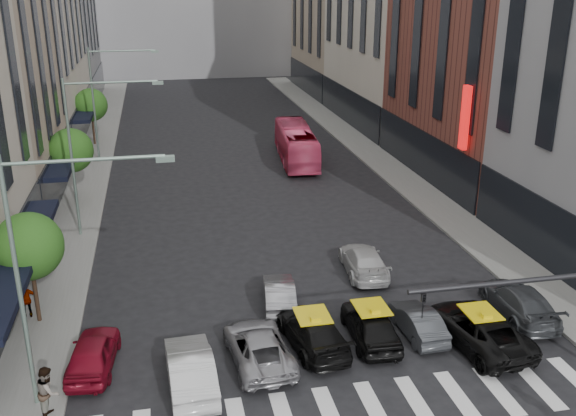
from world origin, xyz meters
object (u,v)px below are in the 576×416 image
streetlamp_mid (87,137)px  streetlamp_far (105,90)px  taxi_left (312,331)px  pedestrian_far (26,300)px  car_red (93,353)px  streetlamp_near (45,250)px  pedestrian_near (48,392)px  car_white_front (190,369)px  taxi_center (371,324)px  bus (296,144)px

streetlamp_mid → streetlamp_far: bearing=90.0°
taxi_left → pedestrian_far: pedestrian_far is taller
streetlamp_far → car_red: bearing=-88.4°
taxi_left → pedestrian_far: bearing=-28.8°
streetlamp_near → taxi_left: 10.96m
car_red → pedestrian_near: pedestrian_near is taller
car_red → taxi_left: size_ratio=0.85×
car_white_front → pedestrian_far: (-6.71, 6.37, 0.23)m
streetlamp_far → taxi_center: bearing=-68.4°
streetlamp_near → car_red: streetlamp_near is taller
car_red → car_white_front: size_ratio=0.88×
streetlamp_mid → pedestrian_far: streetlamp_mid is taller
streetlamp_mid → pedestrian_far: size_ratio=5.34×
streetlamp_near → taxi_left: streetlamp_near is taller
car_white_front → pedestrian_far: 9.25m
taxi_center → pedestrian_near: (-12.30, -2.64, 0.35)m
car_red → car_white_front: car_white_front is taller
streetlamp_mid → bus: size_ratio=0.85×
car_white_front → taxi_left: 5.34m
streetlamp_mid → streetlamp_far: (0.00, 16.00, 0.00)m
streetlamp_far → bus: size_ratio=0.85×
car_red → pedestrian_far: size_ratio=2.43×
car_red → taxi_center: 11.10m
bus → car_red: bearing=68.0°
car_white_front → pedestrian_near: (-4.80, -0.89, 0.33)m
pedestrian_far → pedestrian_near: bearing=91.4°
car_red → streetlamp_near: bearing=72.7°
streetlamp_near → pedestrian_near: 4.89m
car_white_front → pedestrian_far: size_ratio=2.75×
streetlamp_far → car_white_front: (4.44, -31.96, -5.14)m
streetlamp_near → taxi_left: size_ratio=1.87×
car_white_front → streetlamp_mid: bearing=-77.1°
streetlamp_near → car_red: bearing=66.7°
streetlamp_near → car_white_front: (4.44, 0.04, -5.14)m
taxi_left → bus: 27.87m
streetlamp_near → pedestrian_far: streetlamp_near is taller
taxi_center → streetlamp_mid: bearing=-47.4°
streetlamp_mid → car_red: (0.84, -14.04, -5.21)m
streetlamp_mid → pedestrian_far: 11.02m
car_white_front → pedestrian_near: pedestrian_near is taller
bus → pedestrian_far: (-17.04, -22.77, -0.48)m
streetlamp_near → streetlamp_far: 32.00m
streetlamp_near → taxi_center: streetlamp_near is taller
taxi_left → pedestrian_near: pedestrian_near is taller
car_white_front → taxi_left: car_white_front is taller
streetlamp_near → car_white_front: bearing=0.5°
taxi_center → bus: size_ratio=0.41×
pedestrian_far → streetlamp_far: bearing=-108.5°
taxi_center → car_white_front: bearing=15.7°
car_white_front → taxi_left: size_ratio=0.96×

